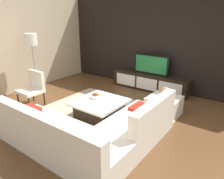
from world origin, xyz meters
name	(u,v)px	position (x,y,z in m)	size (l,w,h in m)	color
ground_plane	(100,119)	(0.00, 0.00, 0.00)	(14.00, 14.00, 0.00)	brown
feature_wall_back	(157,43)	(0.00, 2.70, 1.40)	(6.40, 0.12, 2.80)	black
side_wall_left	(19,43)	(-3.20, 0.20, 1.40)	(0.12, 5.20, 2.80)	#C6B28E
area_rug	(97,118)	(-0.10, 0.00, 0.01)	(2.97, 2.80, 0.01)	tan
media_console	(150,82)	(0.00, 2.40, 0.25)	(2.37, 0.47, 0.50)	black
television	(151,64)	(0.00, 2.40, 0.79)	(1.10, 0.06, 0.59)	black
sectional_couch	(91,132)	(0.52, -0.90, 0.28)	(2.46, 2.32, 0.82)	silver
coffee_table	(100,108)	(-0.10, 0.10, 0.20)	(1.04, 1.08, 0.38)	black
accent_chair_near	(33,86)	(-1.90, -0.35, 0.49)	(0.55, 0.52, 0.87)	black
floor_lamp	(31,43)	(-2.62, 0.23, 1.45)	(0.32, 0.32, 1.71)	#A5A5AA
ottoman	(164,105)	(1.00, 1.13, 0.20)	(0.70, 0.70, 0.40)	silver
fruit_bowl	(96,96)	(-0.28, 0.20, 0.44)	(0.28, 0.28, 0.14)	silver
decorative_ball	(165,92)	(1.00, 1.13, 0.53)	(0.25, 0.25, 0.25)	#997247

